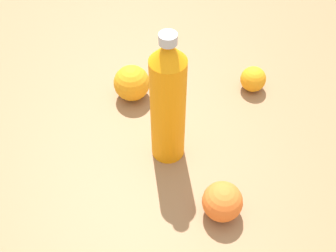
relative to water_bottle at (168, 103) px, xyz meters
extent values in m
plane|color=olive|center=(-0.03, 0.02, -0.14)|extent=(2.40, 2.40, 0.00)
cylinder|color=orange|center=(0.00, 0.00, -0.02)|extent=(0.07, 0.07, 0.25)
cone|color=orange|center=(0.00, 0.00, 0.12)|extent=(0.07, 0.07, 0.04)
cylinder|color=#B2B7BF|center=(0.00, 0.00, 0.15)|extent=(0.03, 0.03, 0.02)
sphere|color=orange|center=(-0.02, -0.28, -0.11)|extent=(0.06, 0.06, 0.06)
sphere|color=orange|center=(0.17, -0.07, -0.10)|extent=(0.08, 0.08, 0.08)
sphere|color=orange|center=(-0.17, 0.04, -0.11)|extent=(0.08, 0.08, 0.08)
camera|label=1|loc=(-0.39, 0.42, 0.59)|focal=46.91mm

